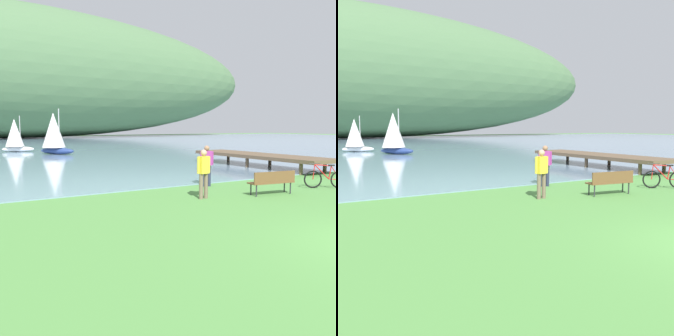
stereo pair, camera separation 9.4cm
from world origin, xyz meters
The scene contains 9 objects.
bay_water centered at (0.00, 49.22, 0.02)m, with size 180.00×80.00×0.04m, color #7A99B2.
distant_hillside centered at (6.49, 79.18, 13.25)m, with size 114.01×28.00×26.42m, color #4C7047.
park_bench_near_camera centered at (2.36, 5.79, 0.52)m, with size 1.85×0.73×0.88m.
bicycle_leaning_near_bench centered at (5.36, 5.74, 0.40)m, with size 1.45×1.11×1.01m.
person_at_shoreline centered at (1.54, 8.68, 0.98)m, with size 0.60×0.30×1.71m.
person_on_the_grass centered at (-0.25, 6.49, 0.98)m, with size 0.60×0.28×1.71m.
sailboat_mid_bay centered at (-1.13, 35.47, 1.67)m, with size 3.06×2.22×3.46m.
sailboat_toward_hillside centered at (1.22, 30.44, 1.92)m, with size 3.04×3.30×3.99m.
pier_dock centered at (9.00, 13.22, 0.69)m, with size 2.40×10.00×0.80m.
Camera 2 is at (-8.25, -4.35, 2.51)m, focal length 41.89 mm.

